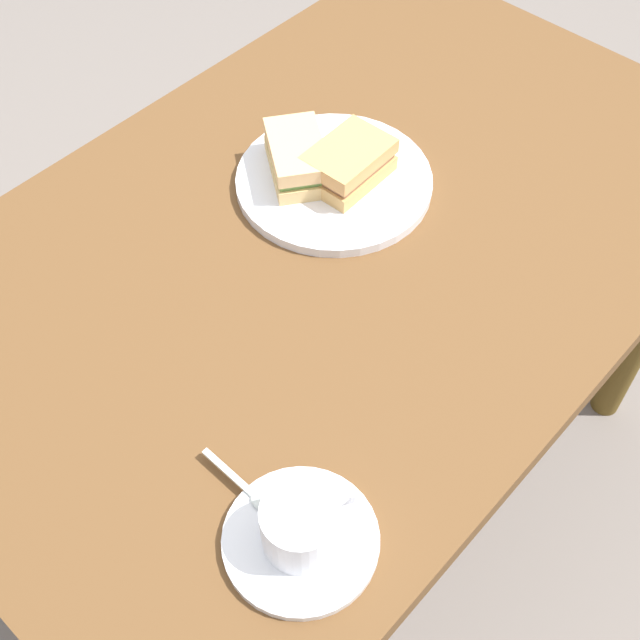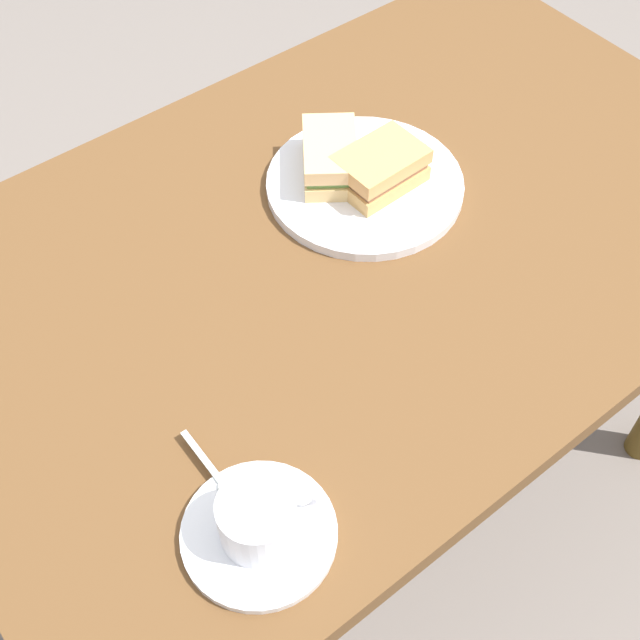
{
  "view_description": "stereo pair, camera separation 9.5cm",
  "coord_description": "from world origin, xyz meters",
  "px_view_note": "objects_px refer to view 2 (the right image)",
  "views": [
    {
      "loc": [
        -0.56,
        -0.49,
        1.5
      ],
      "look_at": [
        -0.14,
        -0.1,
        0.74
      ],
      "focal_mm": 47.11,
      "sensor_mm": 36.0,
      "label": 1
    },
    {
      "loc": [
        -0.49,
        -0.55,
        1.5
      ],
      "look_at": [
        -0.14,
        -0.1,
        0.74
      ],
      "focal_mm": 47.11,
      "sensor_mm": 36.0,
      "label": 2
    }
  ],
  "objects_px": {
    "sandwich_plate": "(365,184)",
    "sandwich_back": "(330,157)",
    "dining_table": "(355,282)",
    "coffee_saucer": "(259,534)",
    "sandwich_front": "(380,168)",
    "spoon": "(217,477)",
    "coffee_cup": "(259,518)"
  },
  "relations": [
    {
      "from": "dining_table",
      "to": "spoon",
      "type": "distance_m",
      "value": 0.4
    },
    {
      "from": "sandwich_plate",
      "to": "coffee_saucer",
      "type": "height_order",
      "value": "sandwich_plate"
    },
    {
      "from": "coffee_cup",
      "to": "spoon",
      "type": "bearing_deg",
      "value": 90.77
    },
    {
      "from": "sandwich_front",
      "to": "coffee_cup",
      "type": "distance_m",
      "value": 0.51
    },
    {
      "from": "dining_table",
      "to": "coffee_saucer",
      "type": "xyz_separation_m",
      "value": [
        -0.34,
        -0.25,
        0.1
      ]
    },
    {
      "from": "dining_table",
      "to": "sandwich_plate",
      "type": "bearing_deg",
      "value": 44.28
    },
    {
      "from": "sandwich_front",
      "to": "sandwich_back",
      "type": "relative_size",
      "value": 0.84
    },
    {
      "from": "sandwich_back",
      "to": "coffee_cup",
      "type": "distance_m",
      "value": 0.51
    },
    {
      "from": "sandwich_back",
      "to": "coffee_cup",
      "type": "bearing_deg",
      "value": -136.05
    },
    {
      "from": "sandwich_plate",
      "to": "sandwich_back",
      "type": "distance_m",
      "value": 0.06
    },
    {
      "from": "coffee_saucer",
      "to": "coffee_cup",
      "type": "height_order",
      "value": "coffee_cup"
    },
    {
      "from": "sandwich_front",
      "to": "sandwich_plate",
      "type": "bearing_deg",
      "value": 130.86
    },
    {
      "from": "sandwich_plate",
      "to": "sandwich_front",
      "type": "bearing_deg",
      "value": -49.14
    },
    {
      "from": "dining_table",
      "to": "sandwich_back",
      "type": "height_order",
      "value": "sandwich_back"
    },
    {
      "from": "sandwich_plate",
      "to": "spoon",
      "type": "relative_size",
      "value": 2.69
    },
    {
      "from": "sandwich_back",
      "to": "spoon",
      "type": "distance_m",
      "value": 0.47
    },
    {
      "from": "coffee_cup",
      "to": "sandwich_plate",
      "type": "bearing_deg",
      "value": 38.39
    },
    {
      "from": "coffee_saucer",
      "to": "spoon",
      "type": "height_order",
      "value": "spoon"
    },
    {
      "from": "dining_table",
      "to": "sandwich_back",
      "type": "bearing_deg",
      "value": 71.19
    },
    {
      "from": "coffee_saucer",
      "to": "spoon",
      "type": "relative_size",
      "value": 1.59
    },
    {
      "from": "sandwich_back",
      "to": "coffee_cup",
      "type": "relative_size",
      "value": 1.34
    },
    {
      "from": "coffee_cup",
      "to": "dining_table",
      "type": "bearing_deg",
      "value": 37.21
    },
    {
      "from": "spoon",
      "to": "sandwich_plate",
      "type": "bearing_deg",
      "value": 31.13
    },
    {
      "from": "sandwich_back",
      "to": "coffee_cup",
      "type": "height_order",
      "value": "coffee_cup"
    },
    {
      "from": "sandwich_back",
      "to": "coffee_saucer",
      "type": "distance_m",
      "value": 0.52
    },
    {
      "from": "coffee_saucer",
      "to": "spoon",
      "type": "bearing_deg",
      "value": 89.43
    },
    {
      "from": "sandwich_front",
      "to": "coffee_saucer",
      "type": "xyz_separation_m",
      "value": [
        -0.41,
        -0.3,
        -0.03
      ]
    },
    {
      "from": "dining_table",
      "to": "coffee_saucer",
      "type": "distance_m",
      "value": 0.43
    },
    {
      "from": "sandwich_plate",
      "to": "dining_table",
      "type": "bearing_deg",
      "value": -135.72
    },
    {
      "from": "sandwich_back",
      "to": "coffee_saucer",
      "type": "bearing_deg",
      "value": -136.23
    },
    {
      "from": "sandwich_front",
      "to": "coffee_cup",
      "type": "relative_size",
      "value": 1.13
    },
    {
      "from": "sandwich_front",
      "to": "spoon",
      "type": "height_order",
      "value": "sandwich_front"
    }
  ]
}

